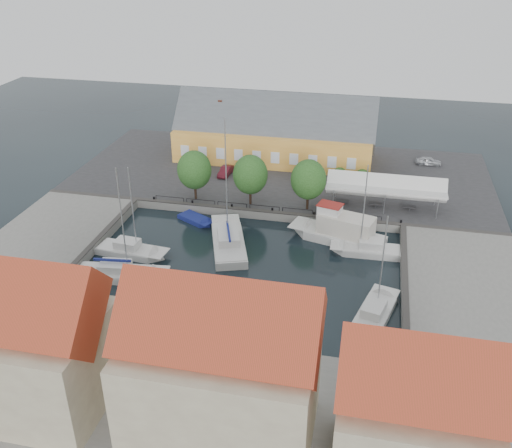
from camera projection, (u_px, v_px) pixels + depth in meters
The scene contains 20 objects.
ground at pixel (244, 263), 59.58m from camera, with size 140.00×140.00×0.00m, color black.
north_quay at pixel (282, 175), 79.26m from camera, with size 56.00×26.00×1.00m, color #2D2D30.
west_quay at pixel (42, 246), 61.76m from camera, with size 12.00×24.00×1.00m, color slate.
east_quay at pixel (467, 295), 53.48m from camera, with size 12.00×24.00×1.00m, color slate.
south_bank at pixel (177, 405), 41.17m from camera, with size 56.00×14.00×1.00m, color slate.
quay_edge_fittings at pixel (254, 233), 63.20m from camera, with size 56.00×24.72×0.40m.
warehouse at pixel (271, 135), 82.57m from camera, with size 28.56×14.00×9.55m.
tent_canopy at pixel (386, 187), 67.80m from camera, with size 14.00×4.00×2.83m.
quay_trees at pixel (250, 175), 68.09m from camera, with size 18.20×4.20×6.30m.
car_silver at pixel (429, 161), 80.93m from camera, with size 1.45×3.61×1.23m, color #B3B5BB.
car_red at pixel (226, 171), 77.63m from camera, with size 1.27×3.64×1.20m, color #4F121B.
center_sailboat at pixel (228, 243), 62.57m from camera, with size 6.60×11.36×14.83m.
trawler at pixel (341, 233), 63.25m from camera, with size 11.19×5.92×5.00m.
east_boat_a at pixel (367, 251), 61.20m from camera, with size 7.59×2.73×10.72m.
east_boat_c at pixel (374, 315), 51.08m from camera, with size 4.54×8.44×10.48m.
west_boat_c at pixel (131, 252), 61.04m from camera, with size 8.06×3.25×10.69m.
west_boat_d at pixel (120, 275), 57.02m from camera, with size 9.61×3.87×12.39m.
launch_sw at pixel (89, 310), 52.12m from camera, with size 5.82×4.00×0.98m.
launch_nw at pixel (196, 220), 67.96m from camera, with size 5.11×4.01×0.88m.
townhouses at pixel (188, 374), 36.40m from camera, with size 36.30×8.50×12.00m.
Camera 1 is at (12.05, -49.48, 31.22)m, focal length 40.00 mm.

